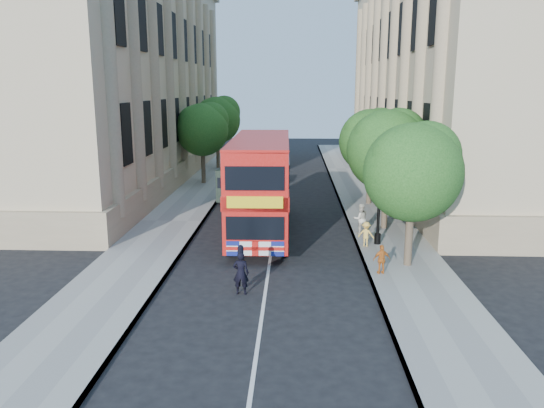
# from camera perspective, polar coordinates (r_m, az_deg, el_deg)

# --- Properties ---
(ground) EXTENTS (120.00, 120.00, 0.00)m
(ground) POSITION_cam_1_polar(r_m,az_deg,el_deg) (19.79, -0.72, -9.47)
(ground) COLOR black
(ground) RESTS_ON ground
(pavement_right) EXTENTS (3.50, 80.00, 0.12)m
(pavement_right) POSITION_cam_1_polar(r_m,az_deg,el_deg) (29.65, 11.52, -2.11)
(pavement_right) COLOR gray
(pavement_right) RESTS_ON ground
(pavement_left) EXTENTS (3.50, 80.00, 0.12)m
(pavement_left) POSITION_cam_1_polar(r_m,az_deg,el_deg) (30.04, -10.69, -1.88)
(pavement_left) COLOR gray
(pavement_left) RESTS_ON ground
(building_right) EXTENTS (12.00, 38.00, 18.00)m
(building_right) POSITION_cam_1_polar(r_m,az_deg,el_deg) (44.25, 19.80, 13.84)
(building_right) COLOR tan
(building_right) RESTS_ON ground
(building_left) EXTENTS (12.00, 38.00, 18.00)m
(building_left) POSITION_cam_1_polar(r_m,az_deg,el_deg) (44.88, -17.40, 13.97)
(building_left) COLOR tan
(building_left) RESTS_ON ground
(tree_right_near) EXTENTS (4.00, 4.00, 6.08)m
(tree_right_near) POSITION_cam_1_polar(r_m,az_deg,el_deg) (22.13, 15.01, 3.87)
(tree_right_near) COLOR #473828
(tree_right_near) RESTS_ON ground
(tree_right_mid) EXTENTS (4.20, 4.20, 6.37)m
(tree_right_mid) POSITION_cam_1_polar(r_m,az_deg,el_deg) (27.94, 12.41, 6.12)
(tree_right_mid) COLOR #473828
(tree_right_mid) RESTS_ON ground
(tree_right_far) EXTENTS (4.00, 4.00, 6.15)m
(tree_right_far) POSITION_cam_1_polar(r_m,az_deg,el_deg) (33.85, 10.67, 7.03)
(tree_right_far) COLOR #473828
(tree_right_far) RESTS_ON ground
(tree_left_far) EXTENTS (4.00, 4.00, 6.30)m
(tree_left_far) POSITION_cam_1_polar(r_m,az_deg,el_deg) (41.07, -7.45, 8.25)
(tree_left_far) COLOR #473828
(tree_left_far) RESTS_ON ground
(tree_left_back) EXTENTS (4.20, 4.20, 6.65)m
(tree_left_back) POSITION_cam_1_polar(r_m,az_deg,el_deg) (48.94, -5.86, 9.26)
(tree_left_back) COLOR #473828
(tree_left_back) RESTS_ON ground
(lamp_post) EXTENTS (0.32, 0.32, 5.16)m
(lamp_post) POSITION_cam_1_polar(r_m,az_deg,el_deg) (25.14, 11.48, 1.01)
(lamp_post) COLOR black
(lamp_post) RESTS_ON pavement_right
(double_decker_bus) EXTENTS (2.95, 10.50, 4.83)m
(double_decker_bus) POSITION_cam_1_polar(r_m,az_deg,el_deg) (26.76, -1.19, 2.30)
(double_decker_bus) COLOR #BB120D
(double_decker_bus) RESTS_ON ground
(box_van) EXTENTS (2.37, 4.88, 2.70)m
(box_van) POSITION_cam_1_polar(r_m,az_deg,el_deg) (35.31, -3.64, 2.54)
(box_van) COLOR black
(box_van) RESTS_ON ground
(police_constable) EXTENTS (0.60, 0.41, 1.61)m
(police_constable) POSITION_cam_1_polar(r_m,az_deg,el_deg) (19.39, -3.37, -7.42)
(police_constable) COLOR black
(police_constable) RESTS_ON ground
(woman_pedestrian) EXTENTS (0.84, 0.71, 1.55)m
(woman_pedestrian) POSITION_cam_1_polar(r_m,az_deg,el_deg) (27.12, 9.51, -1.58)
(woman_pedestrian) COLOR silver
(woman_pedestrian) RESTS_ON pavement_right
(child_a) EXTENTS (0.74, 0.42, 1.19)m
(child_a) POSITION_cam_1_polar(r_m,az_deg,el_deg) (21.56, 11.72, -5.85)
(child_a) COLOR orange
(child_a) RESTS_ON pavement_right
(child_b) EXTENTS (0.84, 0.63, 1.16)m
(child_b) POSITION_cam_1_polar(r_m,az_deg,el_deg) (25.08, 10.08, -3.20)
(child_b) COLOR #F4C653
(child_b) RESTS_ON pavement_right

